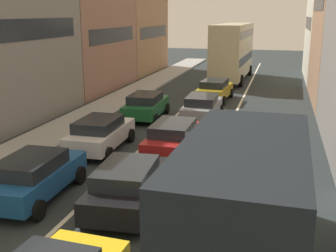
{
  "coord_description": "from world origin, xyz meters",
  "views": [
    {
      "loc": [
        4.25,
        -4.02,
        6.0
      ],
      "look_at": [
        0.0,
        12.0,
        1.6
      ],
      "focal_mm": 45.68,
      "sensor_mm": 36.0,
      "label": 1
    }
  ],
  "objects_px": {
    "sedan_centre_lane_fifth": "(215,89)",
    "sedan_right_lane_behind_truck": "(248,152)",
    "removalist_box_truck": "(246,200)",
    "sedan_centre_lane_second": "(128,185)",
    "wagon_left_lane_second": "(34,176)",
    "sedan_left_lane_fourth": "(146,105)",
    "sedan_left_lane_third": "(100,133)",
    "hatchback_centre_lane_third": "(174,137)",
    "bus_mid_queue_primary": "(233,49)",
    "coupe_centre_lane_fourth": "(202,107)"
  },
  "relations": [
    {
      "from": "sedan_centre_lane_fifth",
      "to": "sedan_right_lane_behind_truck",
      "type": "distance_m",
      "value": 13.96
    },
    {
      "from": "removalist_box_truck",
      "to": "sedan_centre_lane_second",
      "type": "xyz_separation_m",
      "value": [
        -3.85,
        2.81,
        -1.18
      ]
    },
    {
      "from": "removalist_box_truck",
      "to": "sedan_centre_lane_fifth",
      "type": "height_order",
      "value": "removalist_box_truck"
    },
    {
      "from": "wagon_left_lane_second",
      "to": "sedan_left_lane_fourth",
      "type": "relative_size",
      "value": 0.99
    },
    {
      "from": "sedan_right_lane_behind_truck",
      "to": "sedan_left_lane_fourth",
      "type": "bearing_deg",
      "value": 37.86
    },
    {
      "from": "wagon_left_lane_second",
      "to": "sedan_left_lane_third",
      "type": "bearing_deg",
      "value": -1.8
    },
    {
      "from": "wagon_left_lane_second",
      "to": "sedan_left_lane_fourth",
      "type": "height_order",
      "value": "same"
    },
    {
      "from": "sedan_centre_lane_second",
      "to": "sedan_left_lane_third",
      "type": "relative_size",
      "value": 1.02
    },
    {
      "from": "sedan_centre_lane_second",
      "to": "sedan_right_lane_behind_truck",
      "type": "relative_size",
      "value": 1.0
    },
    {
      "from": "sedan_centre_lane_second",
      "to": "sedan_left_lane_third",
      "type": "xyz_separation_m",
      "value": [
        -3.24,
        5.28,
        0.0
      ]
    },
    {
      "from": "sedan_left_lane_third",
      "to": "hatchback_centre_lane_third",
      "type": "bearing_deg",
      "value": -88.03
    },
    {
      "from": "sedan_left_lane_fourth",
      "to": "sedan_centre_lane_fifth",
      "type": "distance_m",
      "value": 6.95
    },
    {
      "from": "sedan_left_lane_fourth",
      "to": "bus_mid_queue_primary",
      "type": "xyz_separation_m",
      "value": [
        3.15,
        15.9,
        2.03
      ]
    },
    {
      "from": "sedan_left_lane_third",
      "to": "sedan_right_lane_behind_truck",
      "type": "xyz_separation_m",
      "value": [
        6.63,
        -1.08,
        0.0
      ]
    },
    {
      "from": "sedan_centre_lane_second",
      "to": "sedan_left_lane_third",
      "type": "bearing_deg",
      "value": 27.66
    },
    {
      "from": "wagon_left_lane_second",
      "to": "sedan_right_lane_behind_truck",
      "type": "relative_size",
      "value": 0.99
    },
    {
      "from": "sedan_centre_lane_second",
      "to": "bus_mid_queue_primary",
      "type": "relative_size",
      "value": 0.42
    },
    {
      "from": "hatchback_centre_lane_third",
      "to": "sedan_left_lane_fourth",
      "type": "xyz_separation_m",
      "value": [
        -3.2,
        6.04,
        0.0
      ]
    },
    {
      "from": "wagon_left_lane_second",
      "to": "sedan_right_lane_behind_truck",
      "type": "xyz_separation_m",
      "value": [
        6.66,
        4.29,
        0.0
      ]
    },
    {
      "from": "removalist_box_truck",
      "to": "bus_mid_queue_primary",
      "type": "xyz_separation_m",
      "value": [
        -3.79,
        30.22,
        0.86
      ]
    },
    {
      "from": "hatchback_centre_lane_third",
      "to": "sedan_right_lane_behind_truck",
      "type": "xyz_separation_m",
      "value": [
        3.28,
        -1.26,
        0.0
      ]
    },
    {
      "from": "wagon_left_lane_second",
      "to": "coupe_centre_lane_fourth",
      "type": "bearing_deg",
      "value": -17.59
    },
    {
      "from": "hatchback_centre_lane_third",
      "to": "sedan_left_lane_third",
      "type": "bearing_deg",
      "value": 93.26
    },
    {
      "from": "hatchback_centre_lane_third",
      "to": "sedan_right_lane_behind_truck",
      "type": "height_order",
      "value": "same"
    },
    {
      "from": "sedan_centre_lane_fifth",
      "to": "hatchback_centre_lane_third",
      "type": "bearing_deg",
      "value": -175.75
    },
    {
      "from": "sedan_left_lane_third",
      "to": "bus_mid_queue_primary",
      "type": "bearing_deg",
      "value": -9.67
    },
    {
      "from": "sedan_left_lane_third",
      "to": "sedan_right_lane_behind_truck",
      "type": "relative_size",
      "value": 0.98
    },
    {
      "from": "sedan_centre_lane_second",
      "to": "wagon_left_lane_second",
      "type": "distance_m",
      "value": 3.27
    },
    {
      "from": "hatchback_centre_lane_third",
      "to": "removalist_box_truck",
      "type": "bearing_deg",
      "value": -155.58
    },
    {
      "from": "removalist_box_truck",
      "to": "coupe_centre_lane_fourth",
      "type": "bearing_deg",
      "value": 15.49
    },
    {
      "from": "sedan_centre_lane_second",
      "to": "bus_mid_queue_primary",
      "type": "bearing_deg",
      "value": -4.01
    },
    {
      "from": "removalist_box_truck",
      "to": "coupe_centre_lane_fourth",
      "type": "distance_m",
      "value": 15.17
    },
    {
      "from": "hatchback_centre_lane_third",
      "to": "coupe_centre_lane_fourth",
      "type": "height_order",
      "value": "same"
    },
    {
      "from": "sedan_centre_lane_second",
      "to": "wagon_left_lane_second",
      "type": "bearing_deg",
      "value": 87.55
    },
    {
      "from": "sedan_right_lane_behind_truck",
      "to": "sedan_left_lane_third",
      "type": "bearing_deg",
      "value": 77.05
    },
    {
      "from": "sedan_centre_lane_second",
      "to": "coupe_centre_lane_fourth",
      "type": "relative_size",
      "value": 1.02
    },
    {
      "from": "sedan_centre_lane_second",
      "to": "hatchback_centre_lane_third",
      "type": "relative_size",
      "value": 1.03
    },
    {
      "from": "sedan_left_lane_fourth",
      "to": "coupe_centre_lane_fourth",
      "type": "bearing_deg",
      "value": -86.21
    },
    {
      "from": "coupe_centre_lane_fourth",
      "to": "sedan_left_lane_fourth",
      "type": "relative_size",
      "value": 0.99
    },
    {
      "from": "removalist_box_truck",
      "to": "sedan_right_lane_behind_truck",
      "type": "distance_m",
      "value": 7.13
    },
    {
      "from": "wagon_left_lane_second",
      "to": "sedan_left_lane_fourth",
      "type": "distance_m",
      "value": 11.59
    },
    {
      "from": "removalist_box_truck",
      "to": "sedan_left_lane_third",
      "type": "bearing_deg",
      "value": 42.64
    },
    {
      "from": "sedan_left_lane_third",
      "to": "sedan_right_lane_behind_truck",
      "type": "bearing_deg",
      "value": -100.39
    },
    {
      "from": "sedan_left_lane_third",
      "to": "sedan_centre_lane_fifth",
      "type": "xyz_separation_m",
      "value": [
        3.23,
        12.46,
        0.0
      ]
    },
    {
      "from": "hatchback_centre_lane_third",
      "to": "sedan_centre_lane_fifth",
      "type": "bearing_deg",
      "value": 0.69
    },
    {
      "from": "wagon_left_lane_second",
      "to": "sedan_right_lane_behind_truck",
      "type": "height_order",
      "value": "same"
    },
    {
      "from": "sedan_left_lane_fourth",
      "to": "bus_mid_queue_primary",
      "type": "relative_size",
      "value": 0.41
    },
    {
      "from": "removalist_box_truck",
      "to": "hatchback_centre_lane_third",
      "type": "xyz_separation_m",
      "value": [
        -3.74,
        8.28,
        -1.18
      ]
    },
    {
      "from": "sedan_left_lane_fourth",
      "to": "sedan_right_lane_behind_truck",
      "type": "height_order",
      "value": "same"
    },
    {
      "from": "hatchback_centre_lane_third",
      "to": "sedan_right_lane_behind_truck",
      "type": "relative_size",
      "value": 0.98
    }
  ]
}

